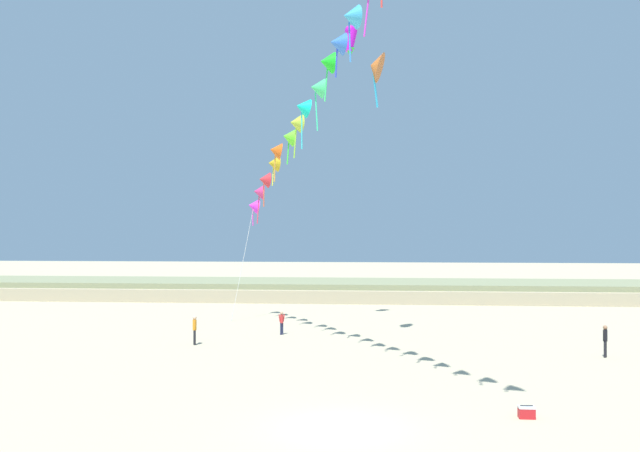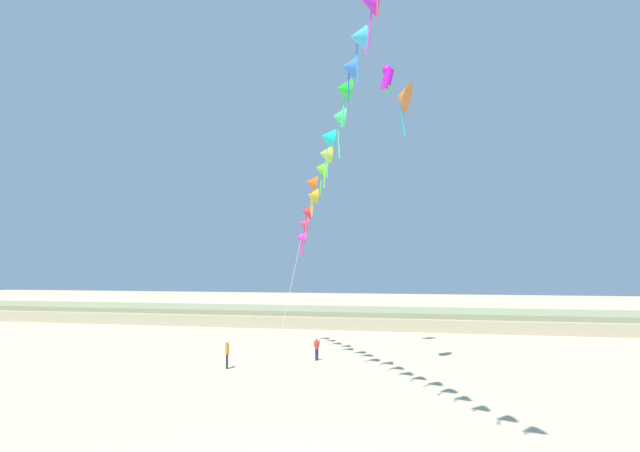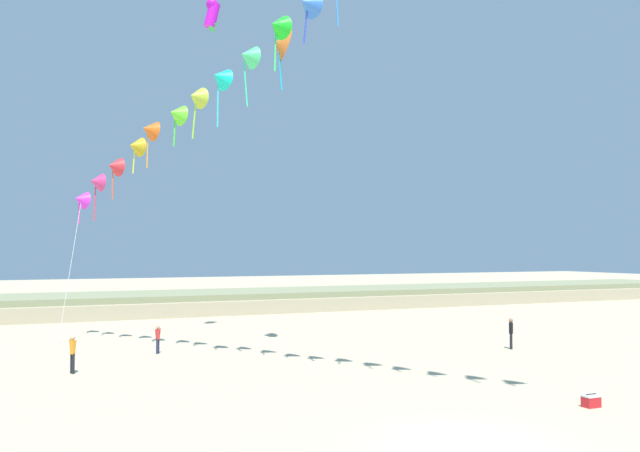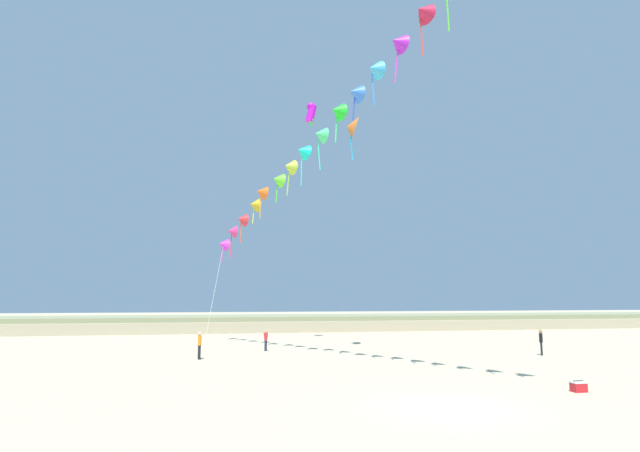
{
  "view_description": "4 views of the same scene",
  "coord_description": "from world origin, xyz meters",
  "px_view_note": "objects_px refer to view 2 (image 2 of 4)",
  "views": [
    {
      "loc": [
        1.27,
        -22.87,
        6.67
      ],
      "look_at": [
        -1.82,
        13.63,
        6.92
      ],
      "focal_mm": 38.0,
      "sensor_mm": 36.0,
      "label": 1
    },
    {
      "loc": [
        4.38,
        -16.69,
        6.04
      ],
      "look_at": [
        -1.86,
        8.87,
        8.0
      ],
      "focal_mm": 32.0,
      "sensor_mm": 36.0,
      "label": 2
    },
    {
      "loc": [
        -11.66,
        -15.95,
        5.42
      ],
      "look_at": [
        1.02,
        12.34,
        6.55
      ],
      "focal_mm": 38.0,
      "sensor_mm": 36.0,
      "label": 3
    },
    {
      "loc": [
        -7.91,
        -17.16,
        3.85
      ],
      "look_at": [
        -2.5,
        11.2,
        8.0
      ],
      "focal_mm": 28.0,
      "sensor_mm": 36.0,
      "label": 4
    }
  ],
  "objects_px": {
    "person_mid_center": "(317,347)",
    "large_kite_low_lead": "(403,97)",
    "person_near_left": "(227,352)",
    "large_kite_mid_trail": "(387,79)"
  },
  "relations": [
    {
      "from": "person_mid_center",
      "to": "person_near_left",
      "type": "bearing_deg",
      "value": -136.64
    },
    {
      "from": "person_near_left",
      "to": "large_kite_mid_trail",
      "type": "xyz_separation_m",
      "value": [
        8.71,
        9.41,
        19.34
      ]
    },
    {
      "from": "large_kite_low_lead",
      "to": "large_kite_mid_trail",
      "type": "distance_m",
      "value": 8.47
    },
    {
      "from": "person_mid_center",
      "to": "large_kite_low_lead",
      "type": "bearing_deg",
      "value": -20.33
    },
    {
      "from": "person_near_left",
      "to": "person_mid_center",
      "type": "xyz_separation_m",
      "value": [
        4.52,
        4.27,
        -0.13
      ]
    },
    {
      "from": "person_near_left",
      "to": "large_kite_low_lead",
      "type": "distance_m",
      "value": 18.9
    },
    {
      "from": "person_mid_center",
      "to": "large_kite_mid_trail",
      "type": "distance_m",
      "value": 20.56
    },
    {
      "from": "large_kite_low_lead",
      "to": "large_kite_mid_trail",
      "type": "relative_size",
      "value": 1.56
    },
    {
      "from": "person_near_left",
      "to": "person_mid_center",
      "type": "height_order",
      "value": "person_near_left"
    },
    {
      "from": "large_kite_low_lead",
      "to": "person_near_left",
      "type": "bearing_deg",
      "value": -168.98
    }
  ]
}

